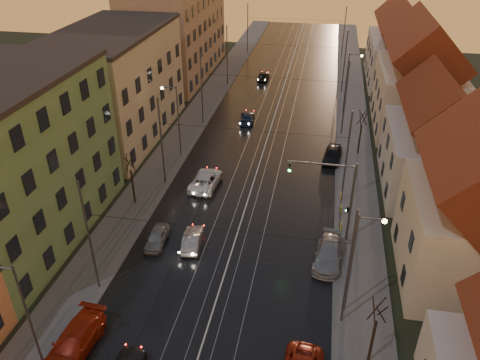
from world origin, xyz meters
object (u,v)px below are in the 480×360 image
Objects in this scene: driving_car_1 at (192,239)px; driving_car_4 at (263,76)px; parked_left_3 at (157,237)px; street_lamp_2 at (175,114)px; street_lamp_1 at (358,256)px; traffic_light_mast at (339,192)px; street_lamp_3 at (349,77)px; street_lamp_0 at (21,309)px; driving_car_3 at (247,117)px; parked_left_2 at (74,343)px; parked_right_2 at (332,155)px; driving_car_2 at (206,180)px; parked_right_1 at (329,254)px.

driving_car_4 is (-0.27, 42.39, 0.05)m from driving_car_1.
street_lamp_2 is at bearing 97.70° from parked_left_3.
street_lamp_1 is 8.08m from traffic_light_mast.
street_lamp_1 is 36.00m from street_lamp_3.
street_lamp_1 is at bearing 23.72° from street_lamp_0.
street_lamp_2 reaches higher than driving_car_4.
street_lamp_0 is 1.88× the size of driving_car_3.
street_lamp_3 is 2.23× the size of parked_left_3.
driving_car_3 is at bearing 86.57° from parked_left_2.
street_lamp_1 is 2.01× the size of driving_car_4.
street_lamp_3 is at bearing 90.00° from street_lamp_1.
driving_car_3 is (5.90, 10.56, -4.27)m from street_lamp_2.
parked_right_2 is at bearing 65.16° from parked_left_2.
traffic_light_mast is 15.10m from parked_left_3.
street_lamp_0 is at bearing 74.95° from driving_car_3.
parked_left_2 is at bearing -137.11° from traffic_light_mast.
driving_car_1 is at bearing -164.98° from traffic_light_mast.
street_lamp_1 is 16.58m from parked_left_3.
street_lamp_2 is 8.51m from driving_car_2.
driving_car_3 is (0.07, 25.59, -0.01)m from driving_car_1.
driving_car_1 is 0.74× the size of driving_car_2.
parked_left_2 is at bearing 62.76° from driving_car_1.
driving_car_3 is at bearing 81.31° from street_lamp_0.
street_lamp_2 is 1.83× the size of parked_right_2.
street_lamp_2 is 24.24m from street_lamp_3.
parked_left_3 is at bearing 77.04° from driving_car_3.
driving_car_2 is at bearing 79.18° from driving_car_3.
street_lamp_1 reaches higher than traffic_light_mast.
driving_car_1 is at bearing 1.98° from parked_left_3.
street_lamp_3 is at bearing -162.53° from driving_car_3.
driving_car_2 is at bearing 84.76° from parked_left_2.
driving_car_2 is (-13.59, 14.19, -4.17)m from street_lamp_1.
traffic_light_mast is (-1.11, -28.00, -0.29)m from street_lamp_3.
driving_car_1 reaches higher than parked_left_3.
driving_car_3 is (1.28, 16.37, -0.10)m from driving_car_2.
parked_right_1 is (-0.39, -3.00, -3.88)m from traffic_light_mast.
street_lamp_0 and street_lamp_1 have the same top height.
driving_car_2 is 1.44× the size of parked_left_3.
street_lamp_3 reaches higher than parked_left_3.
street_lamp_1 is at bearing 105.59° from driving_car_3.
driving_car_4 is at bearing -88.17° from driving_car_2.
parked_left_3 is (-1.71, -9.48, -0.10)m from driving_car_2.
parked_left_3 is (2.90, -15.28, -4.27)m from street_lamp_2.
parked_right_2 is at bearing 96.29° from parked_right_1.
driving_car_2 is at bearing 133.76° from street_lamp_1.
parked_left_3 is (-15.30, 4.72, -4.27)m from street_lamp_1.
street_lamp_3 is 1.61× the size of parked_right_1.
street_lamp_0 reaches higher than parked_right_1.
street_lamp_3 is 1.83× the size of parked_right_2.
driving_car_1 is (-12.38, 4.97, -4.26)m from street_lamp_1.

